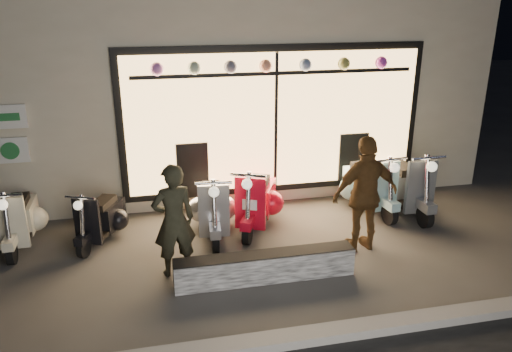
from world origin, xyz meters
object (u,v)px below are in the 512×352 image
at_px(scooter_silver, 212,206).
at_px(woman, 365,194).
at_px(graffiti_barrier, 265,267).
at_px(scooter_red, 258,199).
at_px(man, 174,221).

xyz_separation_m(scooter_silver, woman, (2.13, -1.12, 0.46)).
xyz_separation_m(graffiti_barrier, scooter_red, (0.29, 1.79, 0.23)).
relative_size(graffiti_barrier, woman, 1.38).
relative_size(scooter_silver, woman, 0.84).
bearing_deg(woman, scooter_silver, -33.64).
bearing_deg(scooter_silver, man, -113.71).
bearing_deg(graffiti_barrier, man, 159.08).
bearing_deg(graffiti_barrier, scooter_silver, 105.91).
distance_m(graffiti_barrier, woman, 1.87).
height_order(graffiti_barrier, woman, woman).
distance_m(man, woman, 2.81).
height_order(scooter_silver, scooter_red, scooter_red).
height_order(graffiti_barrier, man, man).
bearing_deg(woman, graffiti_barrier, 12.97).
bearing_deg(scooter_silver, scooter_red, 12.56).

